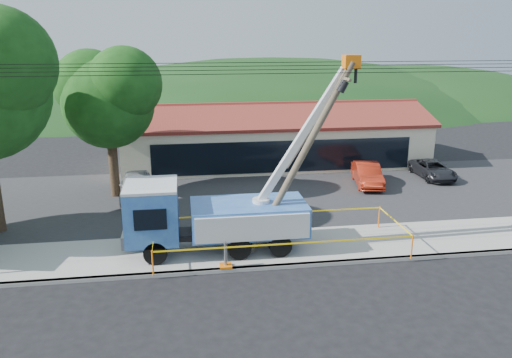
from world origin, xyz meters
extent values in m
plane|color=black|center=(0.00, 0.00, 0.00)|extent=(120.00, 120.00, 0.00)
cube|color=#ABA7A0|center=(0.00, 2.10, 0.07)|extent=(60.00, 0.25, 0.15)
cube|color=#ABA7A0|center=(0.00, 4.00, 0.07)|extent=(60.00, 4.00, 0.15)
cube|color=#28282B|center=(0.00, 12.00, 0.05)|extent=(60.00, 12.00, 0.10)
cube|color=beige|center=(4.00, 20.00, 1.70)|extent=(22.00, 8.00, 3.40)
cube|color=black|center=(4.00, 15.98, 1.43)|extent=(18.04, 0.08, 2.21)
cube|color=maroon|center=(4.00, 18.00, 3.90)|extent=(22.50, 4.53, 1.52)
cube|color=maroon|center=(4.00, 22.00, 3.90)|extent=(22.50, 4.53, 1.52)
cube|color=maroon|center=(4.00, 20.00, 4.55)|extent=(22.50, 0.30, 0.25)
cylinder|color=#332316|center=(-7.00, 13.00, 2.09)|extent=(0.56, 0.56, 4.18)
sphere|color=#143E11|center=(-7.00, 13.00, 5.70)|extent=(5.25, 5.25, 5.25)
sphere|color=#143E11|center=(-8.05, 13.70, 6.65)|extent=(4.20, 4.20, 4.20)
sphere|color=#143E11|center=(-5.95, 12.30, 6.84)|extent=(4.20, 4.20, 4.20)
ellipsoid|color=#153814|center=(-15.00, 55.00, 0.00)|extent=(78.40, 56.00, 28.00)
ellipsoid|color=#153814|center=(10.00, 55.00, 0.00)|extent=(89.60, 64.00, 32.00)
ellipsoid|color=#153814|center=(30.00, 55.00, 0.00)|extent=(72.80, 52.00, 26.00)
cylinder|color=black|center=(0.00, 3.10, 8.00)|extent=(60.00, 0.02, 0.02)
cylinder|color=black|center=(0.00, 3.60, 8.12)|extent=(60.00, 0.02, 0.02)
cylinder|color=black|center=(0.00, 4.10, 8.24)|extent=(60.00, 0.02, 0.02)
cylinder|color=black|center=(0.00, 4.50, 8.36)|extent=(60.00, 0.02, 0.02)
cylinder|color=black|center=(-4.16, 2.94, 0.67)|extent=(1.00, 0.33, 1.00)
cylinder|color=black|center=(-4.16, 5.28, 0.67)|extent=(1.00, 0.33, 1.00)
cylinder|color=black|center=(-0.60, 2.94, 0.67)|extent=(1.00, 0.33, 1.00)
cylinder|color=black|center=(-0.60, 5.28, 0.67)|extent=(1.00, 0.33, 1.00)
cylinder|color=black|center=(1.19, 2.94, 0.67)|extent=(1.00, 0.33, 1.00)
cylinder|color=black|center=(1.19, 5.28, 0.67)|extent=(1.00, 0.33, 1.00)
cube|color=black|center=(-1.27, 4.11, 0.95)|extent=(7.35, 1.11, 0.28)
cube|color=#325AB2|center=(-4.27, 4.11, 2.06)|extent=(2.23, 2.67, 2.34)
cube|color=silver|center=(-4.27, 4.11, 3.29)|extent=(2.23, 2.67, 0.13)
cube|color=black|center=(-5.33, 4.11, 2.23)|extent=(0.09, 2.01, 1.00)
cube|color=gray|center=(-5.44, 4.11, 1.17)|extent=(0.17, 2.56, 0.56)
cube|color=#325AB2|center=(-0.04, 4.11, 1.62)|extent=(5.13, 2.67, 1.34)
cylinder|color=silver|center=(0.52, 4.11, 2.12)|extent=(0.78, 0.78, 0.67)
cube|color=silver|center=(2.41, 4.11, 5.40)|extent=(4.05, 0.31, 6.17)
cube|color=gray|center=(2.74, 4.11, 5.68)|extent=(2.44, 0.20, 3.71)
cube|color=orange|center=(4.30, 3.88, 8.40)|extent=(0.67, 0.56, 0.56)
cube|color=orange|center=(-1.27, 2.21, 0.21)|extent=(0.50, 0.50, 0.09)
cube|color=orange|center=(1.63, 6.00, 0.21)|extent=(0.50, 0.50, 0.09)
cylinder|color=brown|center=(2.16, 3.71, 4.28)|extent=(4.56, 0.30, 8.39)
cube|color=brown|center=(3.95, 3.71, 7.73)|extent=(0.15, 1.70, 0.15)
cylinder|color=black|center=(3.76, 4.18, 7.45)|extent=(0.52, 0.34, 0.58)
cylinder|color=black|center=(3.76, 3.24, 7.45)|extent=(0.52, 0.34, 0.58)
cylinder|color=orange|center=(-4.22, 1.84, 0.70)|extent=(0.07, 0.07, 1.09)
cylinder|color=orange|center=(6.74, 1.84, 0.70)|extent=(0.07, 0.07, 1.09)
cylinder|color=orange|center=(6.74, 5.56, 0.70)|extent=(0.07, 0.07, 1.09)
cylinder|color=orange|center=(-4.22, 5.56, 0.70)|extent=(0.07, 0.07, 1.09)
cube|color=yellow|center=(1.26, 1.84, 1.19)|extent=(10.96, 0.01, 0.07)
cube|color=yellow|center=(6.74, 3.70, 1.19)|extent=(0.01, 3.72, 0.07)
cube|color=yellow|center=(1.26, 5.56, 1.19)|extent=(10.96, 0.01, 0.07)
cube|color=yellow|center=(-4.22, 3.70, 1.19)|extent=(0.01, 3.72, 0.07)
imported|color=#ABAEB3|center=(-5.70, 12.31, 0.00)|extent=(2.09, 4.69, 1.57)
imported|color=#9D220F|center=(8.86, 12.88, 0.00)|extent=(2.25, 4.51, 1.42)
imported|color=black|center=(13.88, 13.87, 0.00)|extent=(2.05, 4.27, 1.17)
camera|label=1|loc=(-2.78, -16.74, 9.48)|focal=35.00mm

